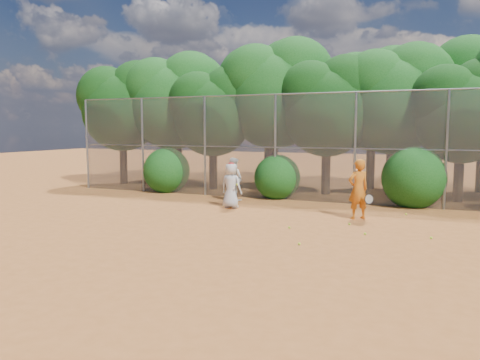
% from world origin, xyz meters
% --- Properties ---
extents(ground, '(80.00, 80.00, 0.00)m').
position_xyz_m(ground, '(0.00, 0.00, 0.00)').
color(ground, '#A65A25').
rests_on(ground, ground).
extents(fence_back, '(20.05, 0.09, 4.03)m').
position_xyz_m(fence_back, '(-0.12, 6.00, 2.05)').
color(fence_back, gray).
rests_on(fence_back, ground).
extents(tree_0, '(4.38, 3.81, 6.00)m').
position_xyz_m(tree_0, '(-9.44, 8.04, 3.93)').
color(tree_0, black).
rests_on(tree_0, ground).
extents(tree_1, '(4.64, 4.03, 6.35)m').
position_xyz_m(tree_1, '(-6.94, 8.54, 4.16)').
color(tree_1, black).
rests_on(tree_1, ground).
extents(tree_2, '(3.99, 3.47, 5.47)m').
position_xyz_m(tree_2, '(-4.45, 7.83, 3.58)').
color(tree_2, black).
rests_on(tree_2, ground).
extents(tree_3, '(4.89, 4.26, 6.70)m').
position_xyz_m(tree_3, '(-1.94, 8.84, 4.40)').
color(tree_3, black).
rests_on(tree_3, ground).
extents(tree_4, '(4.19, 3.64, 5.73)m').
position_xyz_m(tree_4, '(0.55, 8.24, 3.76)').
color(tree_4, black).
rests_on(tree_4, ground).
extents(tree_5, '(4.51, 3.92, 6.17)m').
position_xyz_m(tree_5, '(3.06, 9.04, 4.05)').
color(tree_5, black).
rests_on(tree_5, ground).
extents(tree_6, '(3.86, 3.36, 5.29)m').
position_xyz_m(tree_6, '(5.55, 8.03, 3.47)').
color(tree_6, black).
rests_on(tree_6, ground).
extents(tree_9, '(4.83, 4.20, 6.62)m').
position_xyz_m(tree_9, '(-7.94, 10.84, 4.34)').
color(tree_9, black).
rests_on(tree_9, ground).
extents(tree_10, '(5.15, 4.48, 7.06)m').
position_xyz_m(tree_10, '(-2.93, 11.05, 4.63)').
color(tree_10, black).
rests_on(tree_10, ground).
extents(tree_11, '(4.64, 4.03, 6.35)m').
position_xyz_m(tree_11, '(2.06, 10.64, 4.16)').
color(tree_11, black).
rests_on(tree_11, ground).
extents(bush_0, '(2.00, 2.00, 2.00)m').
position_xyz_m(bush_0, '(-6.00, 6.30, 1.00)').
color(bush_0, '#124914').
rests_on(bush_0, ground).
extents(bush_1, '(1.80, 1.80, 1.80)m').
position_xyz_m(bush_1, '(-1.00, 6.30, 0.90)').
color(bush_1, '#124914').
rests_on(bush_1, ground).
extents(bush_2, '(2.20, 2.20, 2.20)m').
position_xyz_m(bush_2, '(4.00, 6.30, 1.10)').
color(bush_2, '#124914').
rests_on(bush_2, ground).
extents(player_yellow, '(0.87, 0.75, 1.81)m').
position_xyz_m(player_yellow, '(2.56, 3.18, 0.90)').
color(player_yellow, '#C86817').
rests_on(player_yellow, ground).
extents(player_teen, '(0.81, 0.58, 1.58)m').
position_xyz_m(player_teen, '(-1.74, 3.50, 0.78)').
color(player_teen, silver).
rests_on(player_teen, ground).
extents(player_white, '(0.95, 0.85, 1.63)m').
position_xyz_m(player_white, '(-2.33, 5.04, 0.81)').
color(player_white, silver).
rests_on(player_white, ground).
extents(ball_0, '(0.07, 0.07, 0.07)m').
position_xyz_m(ball_0, '(3.07, 1.06, 0.03)').
color(ball_0, '#B1D827').
rests_on(ball_0, ground).
extents(ball_1, '(0.07, 0.07, 0.07)m').
position_xyz_m(ball_1, '(2.50, 2.13, 0.03)').
color(ball_1, '#B1D827').
rests_on(ball_1, ground).
extents(ball_2, '(0.07, 0.07, 0.07)m').
position_xyz_m(ball_2, '(1.79, -0.62, 0.03)').
color(ball_2, '#B1D827').
rests_on(ball_2, ground).
extents(ball_3, '(0.07, 0.07, 0.07)m').
position_xyz_m(ball_3, '(4.64, 1.20, 0.03)').
color(ball_3, '#B1D827').
rests_on(ball_3, ground).
extents(ball_4, '(0.07, 0.07, 0.07)m').
position_xyz_m(ball_4, '(1.06, 1.04, 0.03)').
color(ball_4, '#B1D827').
rests_on(ball_4, ground).
extents(ball_5, '(0.07, 0.07, 0.07)m').
position_xyz_m(ball_5, '(3.89, 4.38, 0.03)').
color(ball_5, '#B1D827').
rests_on(ball_5, ground).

